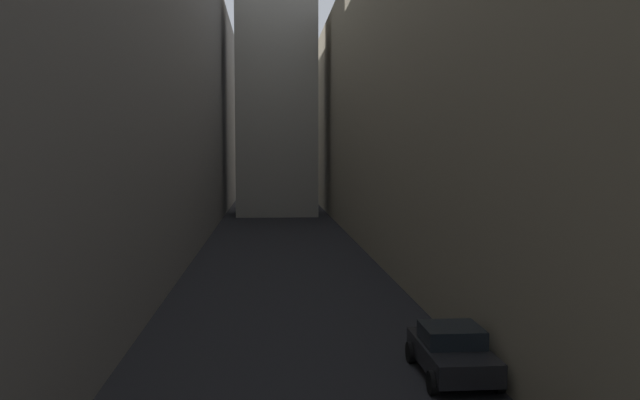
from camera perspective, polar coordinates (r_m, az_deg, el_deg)
ground_plane at (r=43.45m, az=-3.41°, el=-4.43°), size 264.00×264.00×0.00m
building_block_left at (r=46.48m, az=-18.10°, el=10.08°), size 12.03×108.00×22.90m
building_block_right at (r=47.20m, az=12.54°, el=8.88°), size 14.80×108.00×20.92m
parked_car_right_far at (r=19.44m, az=11.63°, el=-13.00°), size 2.03×3.92×1.47m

